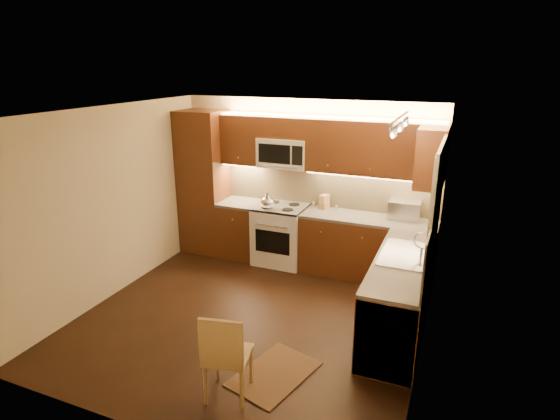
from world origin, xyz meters
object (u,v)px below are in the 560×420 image
at_px(kettle, 268,200).
at_px(soap_bottle, 431,227).
at_px(dining_chair, 228,353).
at_px(knife_block, 324,201).
at_px(stove, 281,234).
at_px(sink, 405,249).
at_px(toaster_oven, 405,209).
at_px(microwave, 284,153).

distance_m(kettle, soap_bottle, 2.36).
bearing_deg(dining_chair, knife_block, 79.51).
bearing_deg(knife_block, soap_bottle, 0.11).
bearing_deg(stove, kettle, -129.46).
height_order(kettle, dining_chair, kettle).
bearing_deg(sink, knife_block, 135.69).
xyz_separation_m(kettle, soap_bottle, (2.36, -0.16, -0.04)).
height_order(kettle, toaster_oven, kettle).
bearing_deg(toaster_oven, stove, -174.87).
relative_size(sink, kettle, 3.51).
height_order(stove, toaster_oven, toaster_oven).
bearing_deg(kettle, stove, 32.79).
relative_size(knife_block, dining_chair, 0.23).
bearing_deg(knife_block, toaster_oven, 17.99).
bearing_deg(knife_block, stove, -141.60).
distance_m(toaster_oven, knife_block, 1.19).
relative_size(sink, knife_block, 4.13).
distance_m(microwave, kettle, 0.76).
xyz_separation_m(knife_block, dining_chair, (0.07, -3.21, -0.55)).
xyz_separation_m(microwave, kettle, (-0.14, -0.31, -0.68)).
relative_size(sink, dining_chair, 0.95).
bearing_deg(soap_bottle, dining_chair, -131.87).
bearing_deg(dining_chair, toaster_oven, 58.94).
xyz_separation_m(sink, knife_block, (-1.37, 1.34, 0.03)).
height_order(microwave, soap_bottle, microwave).
distance_m(stove, dining_chair, 3.07).
distance_m(sink, toaster_oven, 1.33).
height_order(microwave, kettle, microwave).
relative_size(knife_block, soap_bottle, 1.05).
distance_m(kettle, knife_block, 0.86).
relative_size(microwave, kettle, 3.10).
bearing_deg(sink, dining_chair, -125.02).
distance_m(microwave, soap_bottle, 2.38).
bearing_deg(stove, microwave, 90.00).
bearing_deg(stove, toaster_oven, 6.01).
xyz_separation_m(knife_block, soap_bottle, (1.59, -0.55, -0.01)).
xyz_separation_m(toaster_oven, knife_block, (-1.19, 0.03, -0.03)).
height_order(sink, toaster_oven, toaster_oven).
bearing_deg(soap_bottle, sink, -117.27).
relative_size(kettle, soap_bottle, 1.24).
xyz_separation_m(microwave, toaster_oven, (1.81, 0.06, -0.69)).
bearing_deg(dining_chair, sink, 43.27).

